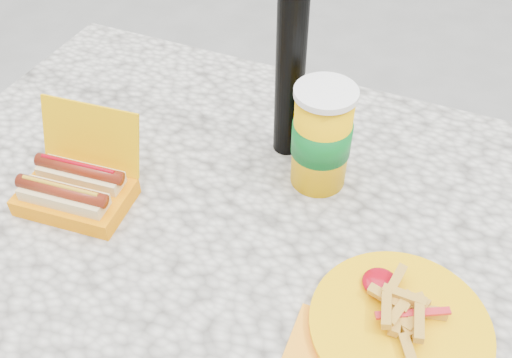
% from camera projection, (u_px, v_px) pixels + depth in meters
% --- Properties ---
extents(picnic_table, '(1.20, 0.80, 0.75)m').
position_uv_depth(picnic_table, '(252.00, 246.00, 1.02)').
color(picnic_table, beige).
rests_on(picnic_table, ground).
extents(hotdog_box, '(0.19, 0.17, 0.14)m').
position_uv_depth(hotdog_box, '(76.00, 187.00, 0.93)').
color(hotdog_box, '#F4AE00').
rests_on(hotdog_box, picnic_table).
extents(fries_plate, '(0.26, 0.33, 0.05)m').
position_uv_depth(fries_plate, '(396.00, 328.00, 0.76)').
color(fries_plate, orange).
rests_on(fries_plate, picnic_table).
extents(soda_cup, '(0.10, 0.10, 0.19)m').
position_uv_depth(soda_cup, '(322.00, 137.00, 0.92)').
color(soda_cup, '#FFB500').
rests_on(soda_cup, picnic_table).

